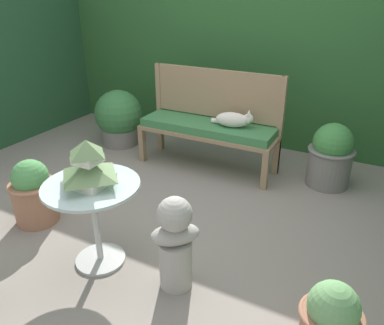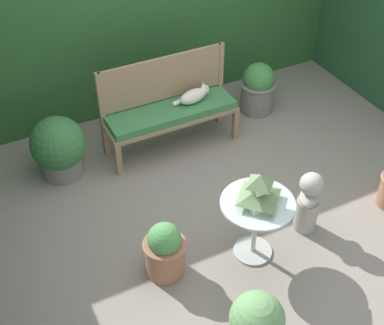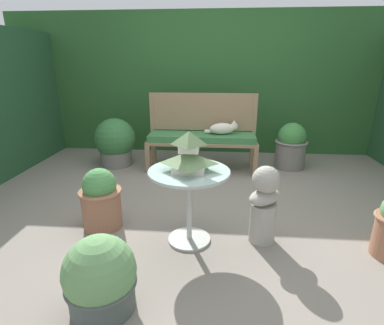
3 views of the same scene
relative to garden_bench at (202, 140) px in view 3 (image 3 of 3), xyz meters
name	(u,v)px [view 3 (image 3 of 3)]	position (x,y,z in m)	size (l,w,h in m)	color
ground	(206,202)	(0.10, -1.02, -0.42)	(30.00, 30.00, 0.00)	gray
foliage_hedge_back	(212,83)	(0.10, 1.27, 0.65)	(6.40, 0.80, 2.14)	#285628
garden_bench	(202,140)	(0.00, 0.00, 0.00)	(1.47, 0.44, 0.50)	#937556
bench_backrest	(203,115)	(0.00, 0.20, 0.29)	(1.47, 0.06, 1.02)	#937556
cat	(223,129)	(0.28, 0.01, 0.16)	(0.45, 0.21, 0.19)	silver
patio_table	(189,186)	(-0.01, -1.75, 0.07)	(0.64, 0.64, 0.62)	#B7B7B2
pagoda_birdhouse	(189,154)	(-0.01, -1.75, 0.33)	(0.33, 0.33, 0.31)	silver
garden_bust	(264,204)	(0.59, -1.70, -0.08)	(0.35, 0.34, 0.66)	#A39E93
potted_plant_bench_left	(100,278)	(-0.46, -2.51, -0.20)	(0.43, 0.43, 0.48)	#4C5651
potted_plant_hedge_corner	(291,146)	(1.23, 0.18, -0.11)	(0.44, 0.44, 0.63)	slate
potted_plant_patio_mid	(115,143)	(-1.24, 0.10, -0.09)	(0.57, 0.57, 0.67)	slate
potted_plant_table_near	(101,199)	(-0.81, -1.59, -0.15)	(0.38, 0.38, 0.55)	#9E664C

